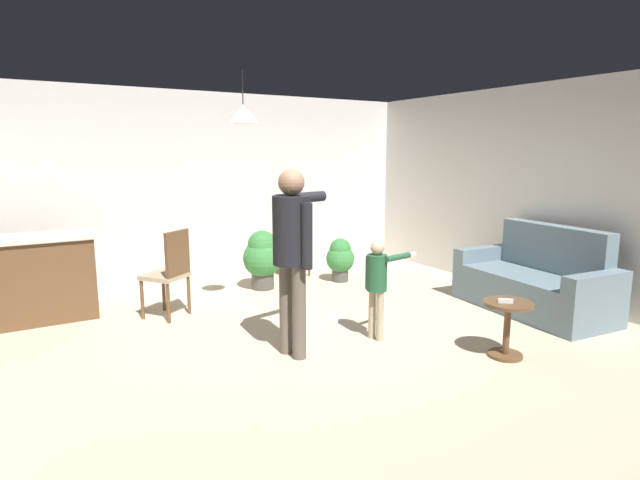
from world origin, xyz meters
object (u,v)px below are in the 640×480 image
object	(u,v)px
kitchen_counter	(34,278)
person_adult	(293,242)
side_table_by_couch	(507,322)
couch_floral	(536,283)
spare_remote_on_table	(505,301)
potted_plant_by_wall	(262,257)
potted_plant_corner	(340,258)
dining_chair_near_wall	(288,240)
person_child	(378,279)
dining_chair_by_counter	(170,270)

from	to	relation	value
kitchen_counter	person_adult	xyz separation A→B (m)	(2.00, -2.33, 0.58)
side_table_by_couch	person_adult	size ratio (longest dim) A/B	0.30
couch_floral	spare_remote_on_table	distance (m)	1.66
person_adult	potted_plant_by_wall	bearing A→B (deg)	149.60
couch_floral	potted_plant_corner	size ratio (longest dim) A/B	2.98
side_table_by_couch	potted_plant_corner	bearing A→B (deg)	86.26
side_table_by_couch	kitchen_counter	bearing A→B (deg)	137.28
couch_floral	dining_chair_near_wall	xyz separation A→B (m)	(-1.71, 3.01, 0.21)
person_child	dining_chair_by_counter	distance (m)	2.35
couch_floral	dining_chair_near_wall	bearing A→B (deg)	35.11
kitchen_counter	spare_remote_on_table	xyz separation A→B (m)	(3.59, -3.36, 0.06)
potted_plant_corner	potted_plant_by_wall	bearing A→B (deg)	170.04
kitchen_counter	potted_plant_corner	size ratio (longest dim) A/B	2.01
person_adult	potted_plant_by_wall	distance (m)	2.44
kitchen_counter	side_table_by_couch	distance (m)	4.96
person_adult	spare_remote_on_table	distance (m)	1.97
kitchen_counter	dining_chair_by_counter	bearing A→B (deg)	-26.69
person_adult	person_child	bearing A→B (deg)	72.71
couch_floral	person_child	distance (m)	2.20
side_table_by_couch	potted_plant_corner	world-z (taller)	potted_plant_corner
person_adult	potted_plant_by_wall	size ratio (longest dim) A/B	2.12
couch_floral	potted_plant_by_wall	xyz separation A→B (m)	(-2.35, 2.53, 0.11)
side_table_by_couch	potted_plant_by_wall	bearing A→B (deg)	105.83
dining_chair_near_wall	person_adult	bearing A→B (deg)	-27.87
side_table_by_couch	potted_plant_by_wall	distance (m)	3.42
side_table_by_couch	dining_chair_by_counter	distance (m)	3.57
couch_floral	potted_plant_by_wall	size ratio (longest dim) A/B	2.33
person_adult	potted_plant_corner	world-z (taller)	person_adult
couch_floral	side_table_by_couch	size ratio (longest dim) A/B	3.60
dining_chair_by_counter	potted_plant_corner	size ratio (longest dim) A/B	1.59
potted_plant_corner	spare_remote_on_table	world-z (taller)	potted_plant_corner
person_child	dining_chair_near_wall	distance (m)	2.84
dining_chair_by_counter	person_adult	bearing A→B (deg)	-104.31
kitchen_counter	person_adult	world-z (taller)	person_adult
couch_floral	potted_plant_by_wall	distance (m)	3.46
person_adult	dining_chair_near_wall	world-z (taller)	person_adult
couch_floral	dining_chair_near_wall	distance (m)	3.47
side_table_by_couch	spare_remote_on_table	xyz separation A→B (m)	(-0.05, -0.00, 0.21)
person_child	couch_floral	bearing A→B (deg)	74.52
potted_plant_corner	potted_plant_by_wall	world-z (taller)	potted_plant_by_wall
person_child	spare_remote_on_table	distance (m)	1.20
couch_floral	spare_remote_on_table	world-z (taller)	couch_floral
couch_floral	potted_plant_by_wall	bearing A→B (deg)	48.39
potted_plant_by_wall	spare_remote_on_table	size ratio (longest dim) A/B	6.19
potted_plant_corner	person_child	bearing A→B (deg)	-114.02
person_child	dining_chair_near_wall	size ratio (longest dim) A/B	1.00
person_adult	dining_chair_by_counter	distance (m)	1.87
dining_chair_near_wall	potted_plant_by_wall	size ratio (longest dim) A/B	1.24
couch_floral	potted_plant_corner	xyz separation A→B (m)	(-1.22, 2.33, 0.01)
couch_floral	spare_remote_on_table	bearing A→B (deg)	122.78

